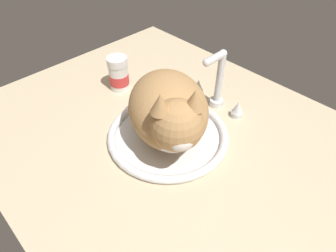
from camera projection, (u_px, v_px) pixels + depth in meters
The scene contains 5 objects.
countertop at pixel (186, 150), 76.84cm from camera, with size 117.38×82.89×3.00cm, color #CCB793.
sink_basin at pixel (168, 135), 77.43cm from camera, with size 31.30×31.30×2.10cm.
faucet at pixel (217, 86), 83.18cm from camera, with size 17.80×9.55×17.88cm.
cat at pixel (170, 112), 69.45cm from camera, with size 33.59×29.54×19.52cm.
pill_bottle at pixel (119, 74), 91.10cm from camera, with size 6.13×6.13×10.77cm.
Camera 1 is at (34.65, -39.83, 57.84)cm, focal length 31.90 mm.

